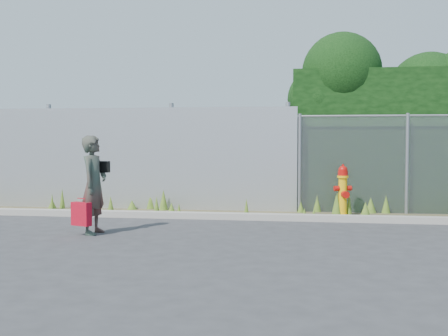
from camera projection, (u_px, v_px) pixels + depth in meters
name	position (u px, v px, depth m)	size (l,w,h in m)	color
ground	(230.00, 236.00, 8.86)	(80.00, 80.00, 0.00)	#333335
curb	(243.00, 216.00, 10.64)	(16.00, 0.22, 0.12)	gray
weed_strip	(265.00, 209.00, 11.34)	(16.00, 1.31, 0.54)	#4A422A
corrugated_fence	(101.00, 158.00, 12.24)	(8.50, 0.21, 2.30)	#B4B6BB
hedge	(447.00, 119.00, 12.11)	(7.44, 2.09, 3.86)	black
fire_hydrant	(343.00, 192.00, 10.93)	(0.35, 0.31, 1.04)	#F2B40C
woman	(94.00, 185.00, 9.02)	(0.58, 0.38, 1.59)	#0F644F
red_tote_bag	(81.00, 214.00, 8.83)	(0.33, 0.12, 0.44)	#A20919
black_shoulder_bag	(102.00, 167.00, 9.17)	(0.25, 0.10, 0.18)	black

